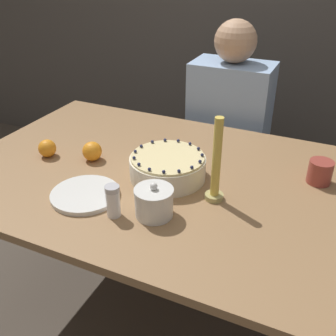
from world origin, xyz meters
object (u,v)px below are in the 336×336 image
sugar_shaker (113,201)px  candle (216,167)px  sugar_bowl (154,202)px  person_man_blue_shirt (227,150)px  cake (168,167)px

sugar_shaker → candle: candle is taller
sugar_bowl → person_man_blue_shirt: (-0.04, 0.96, -0.28)m
cake → sugar_shaker: bearing=-101.8°
sugar_shaker → candle: 0.35m
person_man_blue_shirt → cake: bearing=89.0°
candle → cake: bearing=163.1°
sugar_shaker → person_man_blue_shirt: person_man_blue_shirt is taller
sugar_shaker → candle: size_ratio=0.37×
sugar_bowl → sugar_shaker: sugar_bowl is taller
cake → sugar_bowl: (0.06, -0.23, 0.00)m
cake → candle: size_ratio=0.94×
candle → person_man_blue_shirt: person_man_blue_shirt is taller
sugar_bowl → candle: bearing=49.1°
sugar_bowl → sugar_shaker: size_ratio=1.14×
sugar_shaker → sugar_bowl: bearing=25.9°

